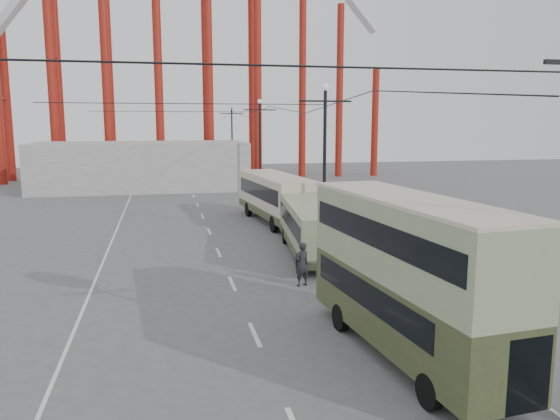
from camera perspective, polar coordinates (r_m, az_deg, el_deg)
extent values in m
plane|color=#535355|center=(15.49, 3.76, -17.98)|extent=(160.00, 160.00, 0.00)
cube|color=silver|center=(33.13, -6.96, -3.24)|extent=(0.15, 82.00, 0.01)
cube|color=silver|center=(35.22, 3.32, -2.45)|extent=(0.12, 120.00, 0.01)
cube|color=silver|center=(34.13, -17.21, -3.22)|extent=(0.12, 120.00, 0.01)
cylinder|color=black|center=(32.74, 4.66, 4.61)|extent=(0.20, 0.20, 9.00)
cylinder|color=black|center=(33.35, 4.57, -2.69)|extent=(0.44, 0.44, 0.50)
cube|color=black|center=(32.67, 4.75, 11.27)|extent=(3.20, 0.10, 0.10)
sphere|color=white|center=(32.71, 4.77, 12.67)|extent=(0.44, 0.44, 0.44)
cylinder|color=black|center=(54.14, -2.10, 6.40)|extent=(0.20, 0.20, 9.00)
cylinder|color=black|center=(54.51, -2.08, 1.93)|extent=(0.44, 0.44, 0.50)
cube|color=black|center=(54.10, -2.13, 10.42)|extent=(3.20, 0.10, 0.10)
sphere|color=white|center=(54.12, -2.13, 11.27)|extent=(0.44, 0.44, 0.44)
cylinder|color=black|center=(75.88, -5.03, 7.14)|extent=(0.20, 0.20, 9.00)
cylinder|color=black|center=(76.14, -4.99, 3.94)|extent=(0.44, 0.44, 0.50)
cube|color=black|center=(75.85, -5.07, 10.01)|extent=(3.20, 0.10, 0.10)
sphere|color=white|center=(75.87, -5.08, 10.62)|extent=(0.44, 0.44, 0.44)
cylinder|color=maroon|center=(74.52, -26.65, 9.65)|extent=(1.00, 1.00, 18.00)
cylinder|color=maroon|center=(69.63, -22.83, 13.73)|extent=(1.00, 1.00, 27.00)
cylinder|color=maroon|center=(73.55, -22.25, 13.48)|extent=(1.00, 1.00, 27.00)
cylinder|color=maroon|center=(69.40, -17.96, 17.76)|extent=(1.00, 1.00, 36.00)
cylinder|color=maroon|center=(73.34, -17.64, 17.28)|extent=(1.00, 1.00, 36.00)
cylinder|color=maroon|center=(71.95, 2.37, 15.44)|extent=(0.90, 0.90, 30.00)
cylinder|color=maroon|center=(73.03, 6.24, 12.15)|extent=(0.90, 0.90, 22.00)
cylinder|color=maroon|center=(74.64, 9.88, 8.93)|extent=(0.90, 0.90, 14.00)
cube|color=gray|center=(60.46, -14.20, 4.51)|extent=(22.00, 10.00, 5.00)
cube|color=#323B1F|center=(17.11, 13.09, -10.04)|extent=(3.11, 9.29, 2.01)
cube|color=black|center=(16.98, 13.14, -8.73)|extent=(2.98, 7.48, 0.82)
cube|color=gray|center=(16.78, 13.23, -6.35)|extent=(3.13, 9.30, 0.27)
cube|color=gray|center=(16.51, 13.38, -2.54)|extent=(3.11, 9.29, 2.01)
cube|color=black|center=(16.50, 13.39, -2.23)|extent=(3.10, 8.75, 0.78)
cube|color=beige|center=(16.34, 13.51, 1.10)|extent=(3.13, 9.30, 0.11)
cylinder|color=black|center=(19.15, 6.32, -11.08)|extent=(0.34, 0.93, 0.91)
cylinder|color=black|center=(20.03, 11.82, -10.31)|extent=(0.34, 0.93, 0.91)
cylinder|color=black|center=(14.73, 15.33, -17.82)|extent=(0.34, 0.93, 0.91)
cylinder|color=black|center=(15.85, 21.88, -16.15)|extent=(0.34, 0.93, 0.91)
cube|color=gray|center=(29.18, 3.15, -1.73)|extent=(3.34, 10.08, 2.16)
cube|color=black|center=(29.11, 3.16, -1.03)|extent=(3.26, 9.01, 0.85)
cube|color=#323B1F|center=(29.35, 3.14, -3.36)|extent=(3.37, 10.08, 0.45)
cube|color=gray|center=(28.98, 3.17, 0.51)|extent=(3.36, 10.08, 0.14)
cylinder|color=black|center=(31.97, 0.57, -2.81)|extent=(0.35, 0.92, 0.90)
cylinder|color=black|center=(32.26, 4.16, -2.73)|extent=(0.35, 0.92, 0.90)
cylinder|color=black|center=(26.24, 1.99, -5.47)|extent=(0.35, 0.92, 0.90)
cylinder|color=black|center=(26.58, 6.35, -5.33)|extent=(0.35, 0.92, 0.90)
cube|color=beige|center=(38.87, -0.44, 1.48)|extent=(3.81, 11.05, 2.60)
cube|color=black|center=(38.82, -0.44, 2.12)|extent=(3.71, 9.76, 1.03)
cube|color=#323B1F|center=(39.02, -0.44, -0.01)|extent=(3.84, 11.05, 0.54)
cube|color=beige|center=(38.71, -0.45, 3.52)|extent=(3.83, 11.05, 0.17)
cylinder|color=black|center=(41.41, -3.23, 0.05)|extent=(0.41, 1.11, 1.08)
cylinder|color=black|center=(42.09, -0.01, 0.21)|extent=(0.41, 1.11, 1.08)
cylinder|color=black|center=(35.66, -0.73, -1.41)|extent=(0.41, 1.11, 1.08)
cylinder|color=black|center=(36.45, 2.94, -1.19)|extent=(0.41, 1.11, 1.08)
imported|color=black|center=(23.84, 2.29, -5.68)|extent=(0.83, 0.69, 1.93)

